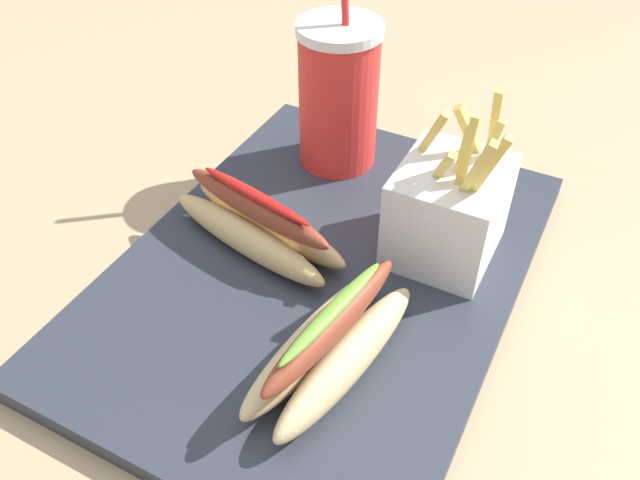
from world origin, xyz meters
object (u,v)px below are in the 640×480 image
object	(u,v)px
hot_dog_2	(257,224)
ketchup_cup_1	(446,176)
fries_basket	(449,210)
soda_cup	(338,95)
hot_dog_1	(332,344)

from	to	relation	value
hot_dog_2	ketchup_cup_1	size ratio (longest dim) A/B	5.88
fries_basket	ketchup_cup_1	size ratio (longest dim) A/B	4.96
soda_cup	ketchup_cup_1	distance (m)	0.14
fries_basket	hot_dog_1	world-z (taller)	fries_basket
hot_dog_1	ketchup_cup_1	distance (m)	0.26
hot_dog_2	ketchup_cup_1	bearing A→B (deg)	-36.91
soda_cup	fries_basket	world-z (taller)	soda_cup
soda_cup	hot_dog_2	xyz separation A→B (m)	(-0.16, 0.00, -0.05)
fries_basket	ketchup_cup_1	xyz separation A→B (m)	(0.10, 0.03, -0.04)
ketchup_cup_1	hot_dog_1	bearing A→B (deg)	179.71
fries_basket	hot_dog_1	distance (m)	0.17
soda_cup	ketchup_cup_1	xyz separation A→B (m)	(0.01, -0.12, -0.07)
soda_cup	ketchup_cup_1	bearing A→B (deg)	-85.78
hot_dog_2	hot_dog_1	bearing A→B (deg)	-127.44
hot_dog_1	hot_dog_2	distance (m)	0.16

